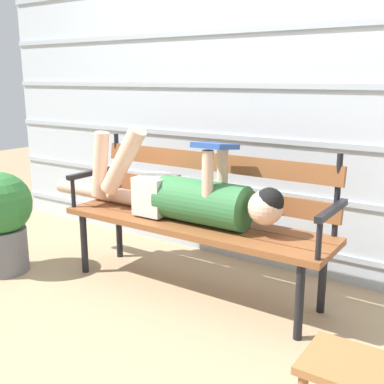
{
  "coord_description": "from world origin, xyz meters",
  "views": [
    {
      "loc": [
        1.49,
        -2.02,
        1.27
      ],
      "look_at": [
        0.0,
        0.2,
        0.62
      ],
      "focal_mm": 44.02,
      "sensor_mm": 36.0,
      "label": 1
    }
  ],
  "objects_px": {
    "footstool": "(354,381)",
    "potted_plant": "(0,217)",
    "reclining_person": "(181,194)",
    "park_bench": "(198,211)"
  },
  "relations": [
    {
      "from": "park_bench",
      "to": "potted_plant",
      "type": "bearing_deg",
      "value": -156.38
    },
    {
      "from": "reclining_person",
      "to": "potted_plant",
      "type": "distance_m",
      "value": 1.24
    },
    {
      "from": "park_bench",
      "to": "footstool",
      "type": "height_order",
      "value": "park_bench"
    },
    {
      "from": "footstool",
      "to": "potted_plant",
      "type": "xyz_separation_m",
      "value": [
        -2.37,
        0.25,
        0.13
      ]
    },
    {
      "from": "park_bench",
      "to": "reclining_person",
      "type": "relative_size",
      "value": 0.96
    },
    {
      "from": "reclining_person",
      "to": "potted_plant",
      "type": "bearing_deg",
      "value": -157.82
    },
    {
      "from": "reclining_person",
      "to": "footstool",
      "type": "xyz_separation_m",
      "value": [
        1.24,
        -0.71,
        -0.35
      ]
    },
    {
      "from": "reclining_person",
      "to": "potted_plant",
      "type": "height_order",
      "value": "reclining_person"
    },
    {
      "from": "reclining_person",
      "to": "footstool",
      "type": "height_order",
      "value": "reclining_person"
    },
    {
      "from": "potted_plant",
      "to": "park_bench",
      "type": "bearing_deg",
      "value": 23.62
    }
  ]
}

